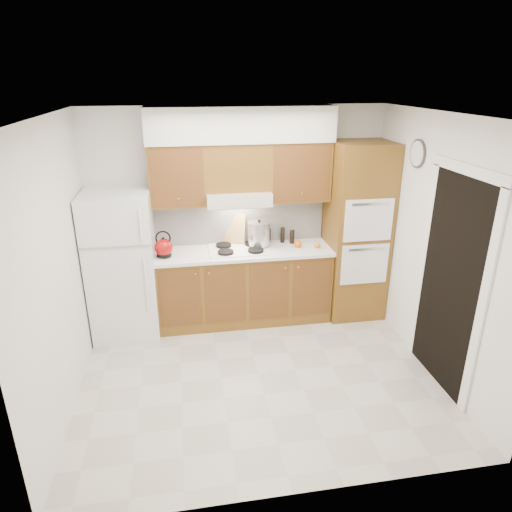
{
  "coord_description": "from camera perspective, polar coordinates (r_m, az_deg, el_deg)",
  "views": [
    {
      "loc": [
        -0.69,
        -3.92,
        2.91
      ],
      "look_at": [
        0.05,
        0.45,
        1.15
      ],
      "focal_mm": 32.0,
      "sensor_mm": 36.0,
      "label": 1
    }
  ],
  "objects": [
    {
      "name": "ceiling",
      "position": [
        4.0,
        0.38,
        17.2
      ],
      "size": [
        3.6,
        3.6,
        0.0
      ],
      "primitive_type": "plane",
      "color": "white",
      "rests_on": "wall_back"
    },
    {
      "name": "cutting_board",
      "position": [
        5.69,
        -2.76,
        3.5
      ],
      "size": [
        0.29,
        0.2,
        0.37
      ],
      "primitive_type": "cube",
      "rotation": [
        -0.21,
        0.0,
        -0.42
      ],
      "color": "tan",
      "rests_on": "countertop"
    },
    {
      "name": "orange_near",
      "position": [
        5.63,
        7.67,
        1.34
      ],
      "size": [
        0.08,
        0.08,
        0.07
      ],
      "primitive_type": "sphere",
      "rotation": [
        0.0,
        0.0,
        0.15
      ],
      "color": "orange",
      "rests_on": "countertop"
    },
    {
      "name": "kettle",
      "position": [
        5.38,
        -11.46,
        1.05
      ],
      "size": [
        0.28,
        0.28,
        0.21
      ],
      "primitive_type": "sphere",
      "rotation": [
        0.0,
        0.0,
        -0.43
      ],
      "color": "#920B0A",
      "rests_on": "countertop"
    },
    {
      "name": "oven_cabinet",
      "position": [
        5.81,
        12.42,
        2.98
      ],
      "size": [
        0.7,
        0.65,
        2.2
      ],
      "primitive_type": "cube",
      "color": "brown",
      "rests_on": "floor"
    },
    {
      "name": "countertop",
      "position": [
        5.53,
        -1.54,
        0.55
      ],
      "size": [
        2.13,
        0.62,
        0.04
      ],
      "primitive_type": "cube",
      "color": "white",
      "rests_on": "base_cabinets"
    },
    {
      "name": "wall_left",
      "position": [
        4.38,
        -23.54,
        -1.8
      ],
      "size": [
        0.02,
        3.0,
        2.6
      ],
      "primitive_type": "cube",
      "color": "white",
      "rests_on": "floor"
    },
    {
      "name": "soffit",
      "position": [
        5.32,
        -1.91,
        16.12
      ],
      "size": [
        2.13,
        0.36,
        0.4
      ],
      "primitive_type": "cube",
      "color": "silver",
      "rests_on": "wall_back"
    },
    {
      "name": "wall_clock",
      "position": [
        5.17,
        19.57,
        11.98
      ],
      "size": [
        0.02,
        0.3,
        0.3
      ],
      "primitive_type": "cylinder",
      "rotation": [
        0.0,
        1.57,
        0.0
      ],
      "color": "#3F3833",
      "rests_on": "wall_right"
    },
    {
      "name": "fridge",
      "position": [
        5.51,
        -16.35,
        -1.13
      ],
      "size": [
        0.75,
        0.72,
        1.72
      ],
      "primitive_type": "cube",
      "color": "white",
      "rests_on": "floor"
    },
    {
      "name": "cooktop",
      "position": [
        5.54,
        -2.08,
        0.85
      ],
      "size": [
        0.74,
        0.5,
        0.01
      ],
      "primitive_type": "cube",
      "color": "white",
      "rests_on": "countertop"
    },
    {
      "name": "wall_right",
      "position": [
        4.92,
        21.48,
        0.97
      ],
      "size": [
        0.02,
        3.0,
        2.6
      ],
      "primitive_type": "cube",
      "color": "white",
      "rests_on": "floor"
    },
    {
      "name": "base_cabinets",
      "position": [
        5.73,
        -1.51,
        -3.8
      ],
      "size": [
        2.11,
        0.6,
        0.9
      ],
      "primitive_type": "cube",
      "color": "brown",
      "rests_on": "floor"
    },
    {
      "name": "floor",
      "position": [
        4.93,
        0.3,
        -14.51
      ],
      "size": [
        3.6,
        3.6,
        0.0
      ],
      "primitive_type": "plane",
      "color": "beige",
      "rests_on": "ground"
    },
    {
      "name": "condiment_b",
      "position": [
        5.76,
        1.58,
        2.58
      ],
      "size": [
        0.07,
        0.07,
        0.18
      ],
      "primitive_type": "cylinder",
      "rotation": [
        0.0,
        0.0,
        0.25
      ],
      "color": "black",
      "rests_on": "countertop"
    },
    {
      "name": "wall_back",
      "position": [
        5.7,
        -2.27,
        5.21
      ],
      "size": [
        3.6,
        0.02,
        2.6
      ],
      "primitive_type": "cube",
      "color": "white",
      "rests_on": "floor"
    },
    {
      "name": "upper_cab_left",
      "position": [
        5.36,
        -9.83,
        9.93
      ],
      "size": [
        0.63,
        0.33,
        0.7
      ],
      "primitive_type": "cube",
      "color": "brown",
      "rests_on": "wall_back"
    },
    {
      "name": "upper_cab_right",
      "position": [
        5.54,
        5.34,
        10.53
      ],
      "size": [
        0.73,
        0.33,
        0.7
      ],
      "primitive_type": "cube",
      "color": "brown",
      "rests_on": "wall_back"
    },
    {
      "name": "upper_cab_over_hood",
      "position": [
        5.39,
        -2.41,
        11.09
      ],
      "size": [
        0.75,
        0.33,
        0.55
      ],
      "primitive_type": "cube",
      "color": "brown",
      "rests_on": "range_hood"
    },
    {
      "name": "condiment_c",
      "position": [
        5.74,
        4.53,
        2.42
      ],
      "size": [
        0.07,
        0.07,
        0.17
      ],
      "primitive_type": "cylinder",
      "rotation": [
        0.0,
        0.0,
        0.21
      ],
      "color": "black",
      "rests_on": "countertop"
    },
    {
      "name": "backsplash",
      "position": [
        5.71,
        -1.99,
        4.41
      ],
      "size": [
        2.11,
        0.03,
        0.56
      ],
      "primitive_type": "cube",
      "color": "white",
      "rests_on": "countertop"
    },
    {
      "name": "range_hood",
      "position": [
        5.41,
        -2.27,
        7.33
      ],
      "size": [
        0.75,
        0.45,
        0.15
      ],
      "primitive_type": "cube",
      "color": "silver",
      "rests_on": "wall_back"
    },
    {
      "name": "doorway",
      "position": [
        4.73,
        23.03,
        -3.36
      ],
      "size": [
        0.02,
        0.9,
        2.1
      ],
      "primitive_type": "cube",
      "color": "black",
      "rests_on": "floor"
    },
    {
      "name": "condiment_a",
      "position": [
        5.76,
        3.34,
        2.64
      ],
      "size": [
        0.07,
        0.07,
        0.19
      ],
      "primitive_type": "cylinder",
      "rotation": [
        0.0,
        0.0,
        0.43
      ],
      "color": "black",
      "rests_on": "countertop"
    },
    {
      "name": "stock_pot",
      "position": [
        5.59,
        0.38,
        2.84
      ],
      "size": [
        0.29,
        0.29,
        0.28
      ],
      "primitive_type": "cylinder",
      "rotation": [
        0.0,
        0.0,
        0.1
      ],
      "color": "#BBBBC0",
      "rests_on": "cooktop"
    },
    {
      "name": "orange_far",
      "position": [
        5.62,
        5.27,
        1.51
      ],
      "size": [
        0.1,
        0.1,
        0.09
      ],
      "primitive_type": "sphere",
      "rotation": [
        0.0,
        0.0,
        0.2
      ],
      "color": "orange",
      "rests_on": "countertop"
    }
  ]
}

